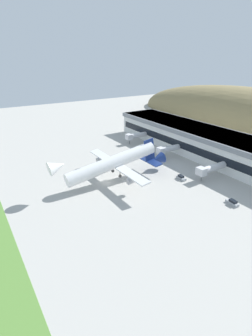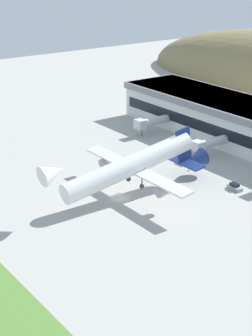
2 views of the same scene
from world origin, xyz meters
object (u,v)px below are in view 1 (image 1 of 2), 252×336
Objects in this scene: jetway_1 at (167,149)px; service_car_0 at (181,178)px; traffic_cone_0 at (130,159)px; cargo_airplane at (114,163)px; jetway_2 at (210,169)px; jetway_0 at (135,136)px; terminal_building at (196,138)px; service_car_1 at (232,203)px; traffic_cone_1 at (154,166)px.

service_car_0 is at bearing -27.30° from jetway_1.
service_car_0 reaches higher than traffic_cone_0.
traffic_cone_0 is (-7.05, -16.07, -3.71)m from jetway_1.
cargo_airplane reaches higher than jetway_1.
jetway_2 is at bearing -2.29° from jetway_1.
terminal_building is at bearing 33.01° from jetway_0.
jetway_0 is at bearing 179.02° from jetway_2.
service_car_1 is (43.55, -10.06, -3.31)m from jetway_1.
service_car_0 is 7.43× the size of traffic_cone_0.
terminal_building is 51.26m from cargo_airplane.
jetway_0 reaches higher than traffic_cone_1.
service_car_1 is at bearing 6.78° from traffic_cone_0.
jetway_2 is 23.88m from traffic_cone_1.
terminal_building is at bearing 98.68° from cargo_airplane.
jetway_2 is 36.59m from traffic_cone_0.
cargo_airplane is (34.89, -33.03, 3.42)m from jetway_0.
service_car_0 is (21.03, -10.85, -3.35)m from jetway_1.
terminal_building is 35.11m from traffic_cone_0.
terminal_building reaches higher than jetway_0.
jetway_0 is 48.51m from service_car_0.
jetway_0 is at bearing -146.99° from terminal_building.
jetway_1 is at bearing 0.33° from jetway_0.
service_car_0 is 28.56m from traffic_cone_0.
traffic_cone_1 is at bearing 99.53° from cargo_airplane.
traffic_cone_1 is (12.18, 4.26, 0.00)m from traffic_cone_0.
service_car_0 is 15.93m from traffic_cone_1.
jetway_1 is 2.66× the size of service_car_1.
jetway_0 is 1.02× the size of jetway_1.
service_car_0 is (-5.09, -9.81, -3.35)m from jetway_2.
service_car_0 is 0.94× the size of service_car_1.
jetway_1 is 0.86× the size of jetway_2.
jetway_1 is 34.48m from cargo_airplane.
traffic_cone_0 is at bearing -103.45° from terminal_building.
jetway_1 is at bearing 177.71° from jetway_2.
terminal_building reaches higher than jetway_1.
service_car_1 is at bearing -32.90° from terminal_building.
jetway_2 is 24.44× the size of traffic_cone_0.
cargo_airplane is 82.38× the size of traffic_cone_1.
traffic_cone_0 is at bearing -155.62° from jetway_2.
service_car_1 is (34.83, 23.13, -6.74)m from cargo_airplane.
cargo_airplane reaches higher than jetway_2.
terminal_building is at bearing 125.27° from service_car_0.
terminal_building is 7.11× the size of jetway_2.
jetway_1 is 2.83× the size of service_car_0.
cargo_airplane is at bearing -47.35° from traffic_cone_0.
jetway_2 is at bearing 152.67° from service_car_1.
traffic_cone_0 is 1.00× the size of traffic_cone_1.
jetway_0 and jetway_2 have the same top height.
cargo_airplane is at bearing -146.42° from service_car_1.
service_car_0 is at bearing 10.53° from traffic_cone_0.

